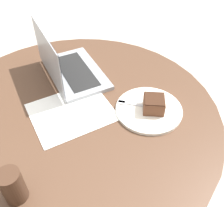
% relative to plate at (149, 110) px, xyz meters
% --- Properties ---
extents(ground_plane, '(12.00, 12.00, 0.00)m').
position_rel_plate_xyz_m(ground_plane, '(-0.27, 0.07, -0.72)').
color(ground_plane, '#B7AD9E').
extents(dining_table, '(1.11, 1.11, 0.72)m').
position_rel_plate_xyz_m(dining_table, '(-0.27, 0.07, -0.15)').
color(dining_table, '#4C3323').
rests_on(dining_table, ground_plane).
extents(paper_document, '(0.35, 0.32, 0.00)m').
position_rel_plate_xyz_m(paper_document, '(-0.29, 0.07, -0.00)').
color(paper_document, white).
rests_on(paper_document, dining_table).
extents(plate, '(0.25, 0.25, 0.01)m').
position_rel_plate_xyz_m(plate, '(0.00, 0.00, 0.00)').
color(plate, silver).
rests_on(plate, dining_table).
extents(cake_slice, '(0.10, 0.10, 0.06)m').
position_rel_plate_xyz_m(cake_slice, '(0.01, -0.01, 0.03)').
color(cake_slice, brown).
rests_on(cake_slice, plate).
extents(fork, '(0.16, 0.10, 0.00)m').
position_rel_plate_xyz_m(fork, '(-0.05, 0.03, 0.01)').
color(fork, silver).
rests_on(fork, plate).
extents(coffee_glass, '(0.06, 0.06, 0.11)m').
position_rel_plate_xyz_m(coffee_glass, '(-0.49, -0.23, 0.05)').
color(coffee_glass, '#3D2619').
rests_on(coffee_glass, dining_table).
extents(laptop, '(0.28, 0.38, 0.23)m').
position_rel_plate_xyz_m(laptop, '(-0.26, 0.29, 0.04)').
color(laptop, gray).
rests_on(laptop, dining_table).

